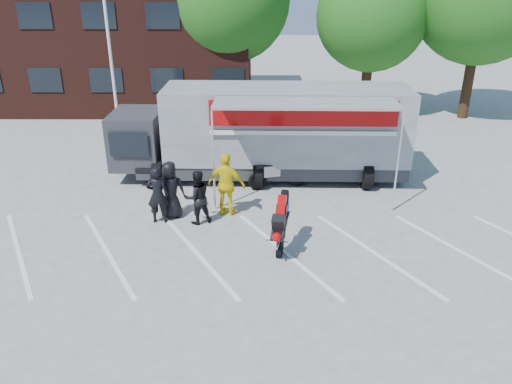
{
  "coord_description": "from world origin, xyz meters",
  "views": [
    {
      "loc": [
        -0.54,
        -10.6,
        6.96
      ],
      "look_at": [
        -0.59,
        2.08,
        1.3
      ],
      "focal_mm": 35.0,
      "sensor_mm": 36.0,
      "label": 1
    }
  ],
  "objects_px": {
    "tree_left": "(229,0)",
    "spectator_leather_a": "(171,190)",
    "tree_mid": "(372,15)",
    "flagpole": "(113,23)",
    "stunt_bike_rider": "(283,245)",
    "spectator_hivis": "(227,185)",
    "spectator_leather_c": "(197,197)",
    "parked_motorcycle": "(278,188)",
    "transporter_truck": "(271,177)",
    "spectator_leather_b": "(158,195)"
  },
  "relations": [
    {
      "from": "parked_motorcycle",
      "to": "spectator_leather_c",
      "type": "bearing_deg",
      "value": 122.38
    },
    {
      "from": "tree_mid",
      "to": "transporter_truck",
      "type": "xyz_separation_m",
      "value": [
        -5.05,
        -8.61,
        -4.94
      ]
    },
    {
      "from": "transporter_truck",
      "to": "spectator_leather_c",
      "type": "distance_m",
      "value": 4.37
    },
    {
      "from": "tree_mid",
      "to": "spectator_hivis",
      "type": "height_order",
      "value": "tree_mid"
    },
    {
      "from": "tree_left",
      "to": "parked_motorcycle",
      "type": "height_order",
      "value": "tree_left"
    },
    {
      "from": "tree_mid",
      "to": "transporter_truck",
      "type": "bearing_deg",
      "value": -120.36
    },
    {
      "from": "tree_mid",
      "to": "stunt_bike_rider",
      "type": "xyz_separation_m",
      "value": [
        -4.84,
        -13.6,
        -4.94
      ]
    },
    {
      "from": "tree_left",
      "to": "parked_motorcycle",
      "type": "distance_m",
      "value": 12.18
    },
    {
      "from": "flagpole",
      "to": "spectator_leather_a",
      "type": "distance_m",
      "value": 8.59
    },
    {
      "from": "spectator_leather_b",
      "to": "spectator_hivis",
      "type": "height_order",
      "value": "spectator_hivis"
    },
    {
      "from": "tree_left",
      "to": "spectator_hivis",
      "type": "xyz_separation_m",
      "value": [
        0.52,
        -12.71,
        -4.57
      ]
    },
    {
      "from": "spectator_hivis",
      "to": "spectator_leather_c",
      "type": "bearing_deg",
      "value": 49.8
    },
    {
      "from": "flagpole",
      "to": "tree_left",
      "type": "height_order",
      "value": "tree_left"
    },
    {
      "from": "tree_mid",
      "to": "flagpole",
      "type": "bearing_deg",
      "value": -156.03
    },
    {
      "from": "flagpole",
      "to": "tree_mid",
      "type": "distance_m",
      "value": 12.31
    },
    {
      "from": "tree_mid",
      "to": "parked_motorcycle",
      "type": "distance_m",
      "value": 11.85
    },
    {
      "from": "spectator_leather_a",
      "to": "spectator_leather_c",
      "type": "relative_size",
      "value": 1.07
    },
    {
      "from": "spectator_leather_b",
      "to": "spectator_leather_c",
      "type": "distance_m",
      "value": 1.18
    },
    {
      "from": "transporter_truck",
      "to": "spectator_hivis",
      "type": "distance_m",
      "value": 3.55
    },
    {
      "from": "parked_motorcycle",
      "to": "tree_left",
      "type": "bearing_deg",
      "value": -2.85
    },
    {
      "from": "tree_left",
      "to": "spectator_leather_c",
      "type": "height_order",
      "value": "tree_left"
    },
    {
      "from": "flagpole",
      "to": "spectator_leather_a",
      "type": "xyz_separation_m",
      "value": [
        3.07,
        -6.86,
        -4.16
      ]
    },
    {
      "from": "stunt_bike_rider",
      "to": "spectator_leather_a",
      "type": "relative_size",
      "value": 1.02
    },
    {
      "from": "flagpole",
      "to": "stunt_bike_rider",
      "type": "distance_m",
      "value": 11.86
    },
    {
      "from": "flagpole",
      "to": "spectator_leather_a",
      "type": "bearing_deg",
      "value": -65.87
    },
    {
      "from": "transporter_truck",
      "to": "parked_motorcycle",
      "type": "relative_size",
      "value": 4.86
    },
    {
      "from": "tree_left",
      "to": "spectator_leather_c",
      "type": "xyz_separation_m",
      "value": [
        -0.32,
        -13.25,
        -4.74
      ]
    },
    {
      "from": "spectator_leather_a",
      "to": "spectator_leather_b",
      "type": "xyz_separation_m",
      "value": [
        -0.33,
        -0.35,
        -0.01
      ]
    },
    {
      "from": "tree_mid",
      "to": "transporter_truck",
      "type": "height_order",
      "value": "tree_mid"
    },
    {
      "from": "spectator_leather_b",
      "to": "spectator_hivis",
      "type": "xyz_separation_m",
      "value": [
        2.02,
        0.5,
        0.12
      ]
    },
    {
      "from": "tree_left",
      "to": "transporter_truck",
      "type": "xyz_separation_m",
      "value": [
        1.95,
        -9.61,
        -5.57
      ]
    },
    {
      "from": "tree_left",
      "to": "spectator_leather_a",
      "type": "height_order",
      "value": "tree_left"
    },
    {
      "from": "parked_motorcycle",
      "to": "spectator_hivis",
      "type": "distance_m",
      "value": 2.83
    },
    {
      "from": "tree_left",
      "to": "spectator_hivis",
      "type": "height_order",
      "value": "tree_left"
    },
    {
      "from": "tree_left",
      "to": "spectator_leather_a",
      "type": "bearing_deg",
      "value": -95.21
    },
    {
      "from": "tree_left",
      "to": "spectator_leather_b",
      "type": "distance_m",
      "value": 14.09
    },
    {
      "from": "flagpole",
      "to": "parked_motorcycle",
      "type": "bearing_deg",
      "value": -35.82
    },
    {
      "from": "flagpole",
      "to": "tree_mid",
      "type": "xyz_separation_m",
      "value": [
        11.24,
        5.0,
        -0.11
      ]
    },
    {
      "from": "transporter_truck",
      "to": "spectator_hivis",
      "type": "relative_size",
      "value": 5.17
    },
    {
      "from": "transporter_truck",
      "to": "spectator_leather_c",
      "type": "height_order",
      "value": "spectator_leather_c"
    },
    {
      "from": "transporter_truck",
      "to": "flagpole",
      "type": "bearing_deg",
      "value": 150.8
    },
    {
      "from": "tree_mid",
      "to": "spectator_leather_b",
      "type": "xyz_separation_m",
      "value": [
        -8.5,
        -12.21,
        -4.06
      ]
    },
    {
      "from": "spectator_leather_a",
      "to": "spectator_leather_b",
      "type": "height_order",
      "value": "spectator_leather_a"
    },
    {
      "from": "tree_left",
      "to": "spectator_leather_c",
      "type": "bearing_deg",
      "value": -91.39
    },
    {
      "from": "stunt_bike_rider",
      "to": "tree_mid",
      "type": "bearing_deg",
      "value": 82.05
    },
    {
      "from": "flagpole",
      "to": "transporter_truck",
      "type": "distance_m",
      "value": 8.78
    },
    {
      "from": "spectator_leather_b",
      "to": "spectator_hivis",
      "type": "distance_m",
      "value": 2.09
    },
    {
      "from": "stunt_bike_rider",
      "to": "spectator_leather_b",
      "type": "height_order",
      "value": "spectator_leather_b"
    },
    {
      "from": "spectator_leather_a",
      "to": "stunt_bike_rider",
      "type": "bearing_deg",
      "value": 151.3
    },
    {
      "from": "tree_mid",
      "to": "spectator_leather_c",
      "type": "height_order",
      "value": "tree_mid"
    }
  ]
}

